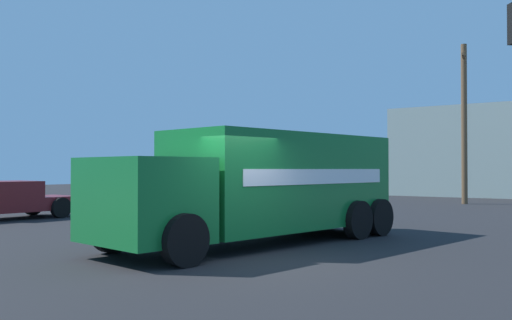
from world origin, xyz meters
TOP-DOWN VIEW (x-y plane):
  - ground_plane at (0.00, 0.00)m, footprint 100.00×100.00m
  - delivery_truck at (-1.32, 2.26)m, footprint 3.99×8.58m
  - pickup_maroon at (-12.53, 2.19)m, footprint 2.56×5.33m
  - utility_pole at (-1.19, 20.83)m, footprint 0.58×2.18m

SIDE VIEW (x-z plane):
  - ground_plane at x=0.00m, z-range 0.00..0.00m
  - pickup_maroon at x=-12.53m, z-range 0.04..1.42m
  - delivery_truck at x=-1.32m, z-range 0.08..2.77m
  - utility_pole at x=-1.19m, z-range 0.14..8.47m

